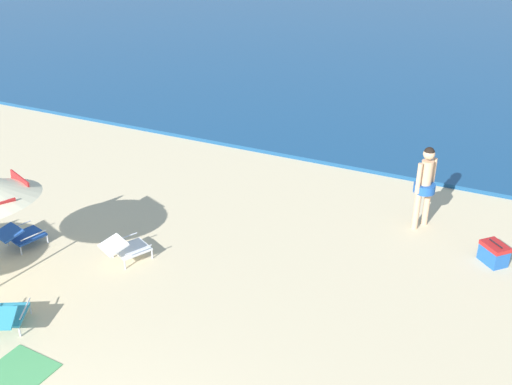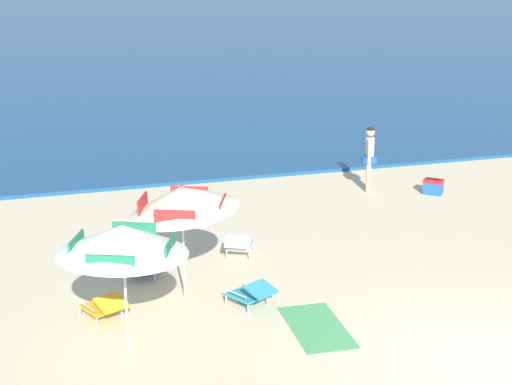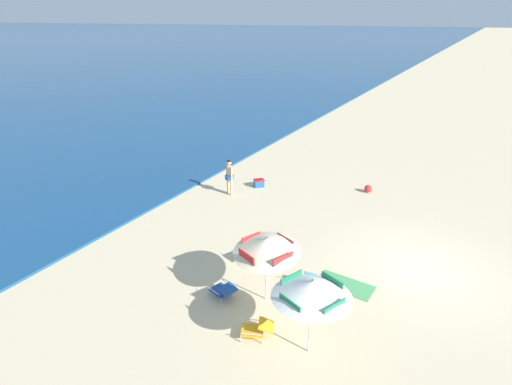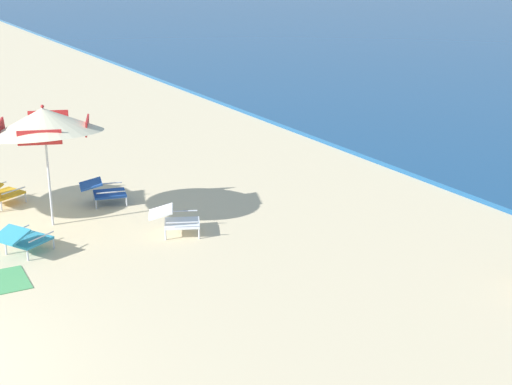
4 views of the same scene
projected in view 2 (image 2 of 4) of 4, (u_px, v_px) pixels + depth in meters
name	position (u px, v px, depth m)	size (l,w,h in m)	color
ground_plane	(492.00, 361.00, 12.17)	(800.00, 800.00, 0.00)	beige
beach_umbrella_striped_main	(182.00, 199.00, 13.95)	(2.10, 2.06, 2.26)	silver
beach_umbrella_striped_second	(123.00, 240.00, 11.76)	(2.70, 2.69, 2.25)	silver
lounge_chair_under_umbrella	(252.00, 293.00, 13.98)	(0.87, 1.00, 0.50)	teal
lounge_chair_beside_umbrella	(104.00, 306.00, 13.46)	(0.84, 1.01, 0.51)	gold
lounge_chair_facing_sea	(239.00, 244.00, 16.38)	(0.85, 1.00, 0.50)	white
lounge_chair_spare_folded	(143.00, 264.00, 15.32)	(0.74, 0.96, 0.49)	#1E4799
person_standing_near_shore	(370.00, 154.00, 20.87)	(0.43, 0.47, 1.76)	#D8A87F
cooler_box	(433.00, 187.00, 20.82)	(0.60, 0.59, 0.43)	#1E56A8
beach_towel	(317.00, 327.00, 13.28)	(0.90, 1.80, 0.01)	#4C9E5B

